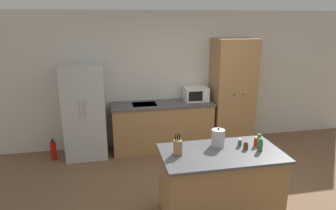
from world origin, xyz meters
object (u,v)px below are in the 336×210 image
object	(u,v)px
spice_bottle_tall_dark	(260,145)
pantry_cabinet	(232,93)
spice_bottle_short_red	(259,140)
spice_bottle_amber_oil	(240,143)
microwave	(196,94)
kettle	(218,138)
knife_block	(178,147)
spice_bottle_pale_salt	(256,142)
refrigerator	(85,111)
fire_extinguisher	(54,150)
spice_bottle_green_herb	(246,146)

from	to	relation	value
spice_bottle_tall_dark	pantry_cabinet	bearing A→B (deg)	75.39
spice_bottle_short_red	spice_bottle_amber_oil	bearing A→B (deg)	-178.41
microwave	kettle	bearing A→B (deg)	-98.78
knife_block	spice_bottle_pale_salt	size ratio (longest dim) A/B	2.07
spice_bottle_amber_oil	knife_block	bearing A→B (deg)	-174.13
refrigerator	fire_extinguisher	bearing A→B (deg)	-172.76
pantry_cabinet	spice_bottle_pale_salt	xyz separation A→B (m)	(-0.57, -2.11, -0.10)
refrigerator	spice_bottle_tall_dark	size ratio (longest dim) A/B	10.56
spice_bottle_green_herb	kettle	xyz separation A→B (m)	(-0.31, 0.16, 0.07)
spice_bottle_short_red	kettle	xyz separation A→B (m)	(-0.54, 0.05, 0.05)
spice_bottle_amber_oil	spice_bottle_pale_salt	size ratio (longest dim) A/B	0.78
knife_block	spice_bottle_short_red	bearing A→B (deg)	4.83
pantry_cabinet	knife_block	xyz separation A→B (m)	(-1.60, -2.16, -0.07)
microwave	knife_block	xyz separation A→B (m)	(-0.88, -2.24, -0.07)
spice_bottle_amber_oil	refrigerator	bearing A→B (deg)	134.75
spice_bottle_tall_dark	spice_bottle_green_herb	bearing A→B (deg)	152.73
microwave	fire_extinguisher	size ratio (longest dim) A/B	1.15
refrigerator	spice_bottle_amber_oil	size ratio (longest dim) A/B	17.13
spice_bottle_short_red	spice_bottle_green_herb	size ratio (longest dim) A/B	1.54
spice_bottle_green_herb	spice_bottle_pale_salt	world-z (taller)	spice_bottle_pale_salt
pantry_cabinet	kettle	size ratio (longest dim) A/B	8.59
spice_bottle_short_red	kettle	bearing A→B (deg)	174.29
refrigerator	kettle	distance (m)	2.66
refrigerator	spice_bottle_tall_dark	bearing A→B (deg)	-45.19
kettle	refrigerator	bearing A→B (deg)	131.52
spice_bottle_short_red	fire_extinguisher	xyz separation A→B (m)	(-2.89, 1.97, -0.78)
spice_bottle_amber_oil	spice_bottle_pale_salt	distance (m)	0.20
spice_bottle_green_herb	fire_extinguisher	xyz separation A→B (m)	(-2.66, 2.08, -0.75)
spice_bottle_green_herb	fire_extinguisher	size ratio (longest dim) A/B	0.23
spice_bottle_tall_dark	spice_bottle_amber_oil	distance (m)	0.26
pantry_cabinet	spice_bottle_pale_salt	size ratio (longest dim) A/B	16.57
spice_bottle_green_herb	microwave	bearing A→B (deg)	89.53
knife_block	spice_bottle_pale_salt	world-z (taller)	knife_block
refrigerator	kettle	size ratio (longest dim) A/B	6.94
refrigerator	spice_bottle_tall_dark	xyz separation A→B (m)	(2.22, -2.23, 0.11)
pantry_cabinet	spice_bottle_pale_salt	world-z (taller)	pantry_cabinet
pantry_cabinet	spice_bottle_amber_oil	bearing A→B (deg)	-110.42
spice_bottle_short_red	spice_bottle_green_herb	world-z (taller)	spice_bottle_short_red
pantry_cabinet	spice_bottle_amber_oil	xyz separation A→B (m)	(-0.77, -2.07, -0.12)
pantry_cabinet	spice_bottle_tall_dark	bearing A→B (deg)	-104.61
knife_block	spice_bottle_tall_dark	distance (m)	1.02
microwave	knife_block	bearing A→B (deg)	-111.47
spice_bottle_short_red	spice_bottle_pale_salt	xyz separation A→B (m)	(-0.07, -0.04, -0.01)
pantry_cabinet	kettle	xyz separation A→B (m)	(-1.04, -2.01, -0.05)
spice_bottle_short_red	kettle	distance (m)	0.54
microwave	spice_bottle_green_herb	world-z (taller)	microwave
spice_bottle_pale_salt	knife_block	bearing A→B (deg)	-177.21
microwave	spice_bottle_green_herb	size ratio (longest dim) A/B	4.96
microwave	spice_bottle_pale_salt	world-z (taller)	microwave
spice_bottle_amber_oil	pantry_cabinet	bearing A→B (deg)	69.58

